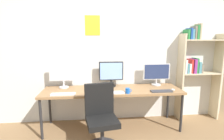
# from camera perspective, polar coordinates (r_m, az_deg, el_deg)

# --- Properties ---
(wall_back) EXTENTS (4.90, 0.11, 2.60)m
(wall_back) POSITION_cam_1_polar(r_m,az_deg,el_deg) (3.51, -0.62, 4.43)
(wall_back) COLOR silver
(wall_back) RESTS_ON ground_plane
(desk) EXTENTS (2.50, 0.68, 0.74)m
(desk) POSITION_cam_1_polar(r_m,az_deg,el_deg) (3.22, 0.09, -7.13)
(desk) COLOR #936D47
(desk) RESTS_ON ground_plane
(bookshelf) EXTENTS (0.83, 0.28, 1.94)m
(bookshelf) POSITION_cam_1_polar(r_m,az_deg,el_deg) (3.91, 25.79, 1.69)
(bookshelf) COLOR beige
(bookshelf) RESTS_ON ground_plane
(office_chair) EXTENTS (0.52, 0.52, 0.99)m
(office_chair) POSITION_cam_1_polar(r_m,az_deg,el_deg) (2.73, -3.52, -17.09)
(office_chair) COLOR #2D2D33
(office_chair) RESTS_ON ground_plane
(monitor_left) EXTENTS (0.51, 0.18, 0.42)m
(monitor_left) POSITION_cam_1_polar(r_m,az_deg,el_deg) (3.39, -15.60, -1.57)
(monitor_left) COLOR silver
(monitor_left) RESTS_ON desk
(monitor_center) EXTENTS (0.46, 0.18, 0.48)m
(monitor_center) POSITION_cam_1_polar(r_m,az_deg,el_deg) (3.35, -0.28, -0.88)
(monitor_center) COLOR black
(monitor_center) RESTS_ON desk
(monitor_right) EXTENTS (0.53, 0.18, 0.43)m
(monitor_right) POSITION_cam_1_polar(r_m,az_deg,el_deg) (3.56, 14.32, -0.97)
(monitor_right) COLOR silver
(monitor_right) RESTS_ON desk
(keyboard_left) EXTENTS (0.40, 0.13, 0.02)m
(keyboard_left) POSITION_cam_1_polar(r_m,az_deg,el_deg) (3.02, -15.67, -7.58)
(keyboard_left) COLOR silver
(keyboard_left) RESTS_ON desk
(keyboard_center) EXTENTS (0.36, 0.13, 0.02)m
(keyboard_center) POSITION_cam_1_polar(r_m,az_deg,el_deg) (2.99, 0.55, -7.37)
(keyboard_center) COLOR silver
(keyboard_center) RESTS_ON desk
(keyboard_right) EXTENTS (0.37, 0.13, 0.02)m
(keyboard_right) POSITION_cam_1_polar(r_m,az_deg,el_deg) (3.19, 15.84, -6.64)
(keyboard_right) COLOR #38383D
(keyboard_right) RESTS_ON desk
(computer_mouse) EXTENTS (0.06, 0.10, 0.03)m
(computer_mouse) POSITION_cam_1_polar(r_m,az_deg,el_deg) (3.32, 19.24, -6.07)
(computer_mouse) COLOR silver
(computer_mouse) RESTS_ON desk
(coffee_mug) EXTENTS (0.11, 0.08, 0.09)m
(coffee_mug) POSITION_cam_1_polar(r_m,az_deg,el_deg) (2.98, 5.16, -6.75)
(coffee_mug) COLOR blue
(coffee_mug) RESTS_ON desk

